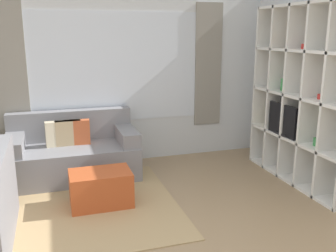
# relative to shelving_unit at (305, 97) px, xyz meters

# --- Properties ---
(wall_back) EXTENTS (5.89, 0.11, 2.70)m
(wall_back) POSITION_rel_shelving_unit_xyz_m (-2.18, 1.54, 0.21)
(wall_back) COLOR silver
(wall_back) RESTS_ON ground_plane
(wall_right) EXTENTS (0.07, 4.18, 2.70)m
(wall_right) POSITION_rel_shelving_unit_xyz_m (0.20, 0.02, 0.21)
(wall_right) COLOR silver
(wall_right) RESTS_ON ground_plane
(area_rug) EXTENTS (2.88, 2.15, 0.01)m
(area_rug) POSITION_rel_shelving_unit_xyz_m (-3.26, 0.03, -1.14)
(area_rug) COLOR tan
(area_rug) RESTS_ON ground_plane
(shelving_unit) EXTENTS (0.38, 1.88, 2.31)m
(shelving_unit) POSITION_rel_shelving_unit_xyz_m (0.00, 0.00, 0.00)
(shelving_unit) COLOR silver
(shelving_unit) RESTS_ON ground_plane
(couch_main) EXTENTS (1.71, 0.90, 0.88)m
(couch_main) POSITION_rel_shelving_unit_xyz_m (-2.90, 1.05, -0.81)
(couch_main) COLOR gray
(couch_main) RESTS_ON ground_plane
(ottoman) EXTENTS (0.69, 0.46, 0.41)m
(ottoman) POSITION_rel_shelving_unit_xyz_m (-2.66, 0.02, -0.94)
(ottoman) COLOR #B74C23
(ottoman) RESTS_ON ground_plane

